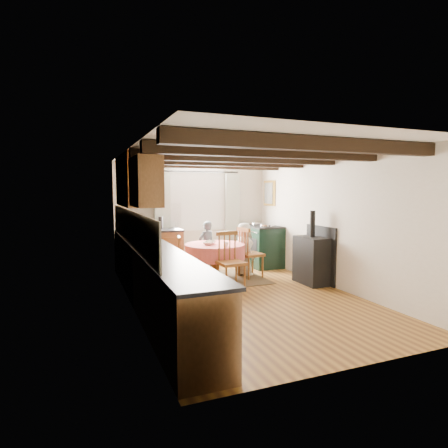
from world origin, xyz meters
name	(u,v)px	position (x,y,z in m)	size (l,w,h in m)	color
floor	(241,296)	(0.00, 0.00, 0.00)	(3.60, 5.50, 0.00)	olive
ceiling	(242,152)	(0.00, 0.00, 2.40)	(3.60, 5.50, 0.00)	white
wall_back	(193,215)	(0.00, 2.75, 1.20)	(3.60, 0.00, 2.40)	silver
wall_front	(358,250)	(0.00, -2.75, 1.20)	(3.60, 0.00, 2.40)	silver
wall_left	(131,230)	(-1.80, 0.00, 1.20)	(0.00, 5.50, 2.40)	silver
wall_right	(331,222)	(1.80, 0.00, 1.20)	(0.00, 5.50, 2.40)	silver
beam_a	(315,144)	(0.00, -2.00, 2.31)	(3.60, 0.16, 0.16)	black
beam_b	(272,152)	(0.00, -1.00, 2.31)	(3.60, 0.16, 0.16)	black
beam_c	(242,158)	(0.00, 0.00, 2.31)	(3.60, 0.16, 0.16)	black
beam_d	(220,162)	(0.00, 1.00, 2.31)	(3.60, 0.16, 0.16)	black
beam_e	(203,165)	(0.00, 2.00, 2.31)	(3.60, 0.16, 0.16)	black
splash_left	(130,228)	(-1.78, 0.30, 1.20)	(0.02, 4.50, 0.55)	beige
splash_back	(151,216)	(-1.00, 2.73, 1.20)	(1.40, 0.02, 0.55)	beige
base_cabinet_left	(153,278)	(-1.50, 0.00, 0.44)	(0.60, 5.30, 0.88)	brown
base_cabinet_back	(152,251)	(-1.05, 2.45, 0.44)	(1.30, 0.60, 0.88)	brown
worktop_left	(153,248)	(-1.48, 0.00, 0.90)	(0.64, 5.30, 0.04)	black
worktop_back	(151,231)	(-1.05, 2.43, 0.90)	(1.30, 0.64, 0.04)	black
wall_cabinet_glass	(131,181)	(-1.63, 1.20, 1.95)	(0.34, 1.80, 0.90)	brown
wall_cabinet_solid	(146,182)	(-1.63, -0.30, 1.90)	(0.34, 0.90, 0.70)	brown
window_frame	(197,198)	(0.10, 2.73, 1.60)	(1.34, 0.03, 1.54)	white
window_pane	(197,198)	(0.10, 2.74, 1.60)	(1.20, 0.01, 1.40)	white
curtain_left	(163,220)	(-0.75, 2.65, 1.10)	(0.35, 0.10, 2.10)	#B7B7B7
curtain_right	(232,218)	(0.95, 2.65, 1.10)	(0.35, 0.10, 2.10)	#B7B7B7
curtain_rod	(198,172)	(0.10, 2.65, 2.20)	(0.03, 0.03, 2.00)	black
wall_picture	(269,193)	(1.77, 2.30, 1.70)	(0.04, 0.50, 0.60)	gold
wall_plate	(235,193)	(1.05, 2.72, 1.70)	(0.30, 0.30, 0.02)	silver
rug	(215,279)	(-0.03, 1.21, 0.01)	(1.93, 1.50, 0.01)	#4D3E2C
dining_table	(215,262)	(-0.03, 1.21, 0.36)	(1.19, 1.19, 0.72)	pink
chair_near	(231,261)	(0.00, 0.44, 0.52)	(0.45, 0.47, 1.04)	#995E1D
chair_left	(171,260)	(-0.92, 1.21, 0.46)	(0.39, 0.41, 0.91)	#995E1D
chair_right	(251,252)	(0.72, 1.13, 0.52)	(0.44, 0.46, 1.03)	#995E1D
aga_range	(262,245)	(1.47, 2.08, 0.48)	(0.68, 1.05, 0.97)	black
cast_iron_stove	(312,247)	(1.58, 0.26, 0.70)	(0.42, 0.70, 1.40)	black
child_far	(207,246)	(0.07, 2.01, 0.55)	(0.40, 0.26, 1.11)	#384449
child_right	(244,249)	(0.68, 1.36, 0.55)	(0.54, 0.35, 1.10)	beige
bowl_a	(208,243)	(-0.19, 1.16, 0.75)	(0.23, 0.23, 0.06)	silver
bowl_b	(211,242)	(-0.10, 1.28, 0.75)	(0.20, 0.20, 0.06)	silver
cup	(226,244)	(0.05, 0.81, 0.76)	(0.09, 0.09, 0.09)	silver
canister_tall	(142,224)	(-1.23, 2.53, 1.05)	(0.15, 0.15, 0.26)	#262628
canister_wide	(148,225)	(-1.11, 2.45, 1.03)	(0.20, 0.20, 0.22)	#262628
canister_slim	(161,223)	(-0.83, 2.46, 1.06)	(0.10, 0.10, 0.27)	#262628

